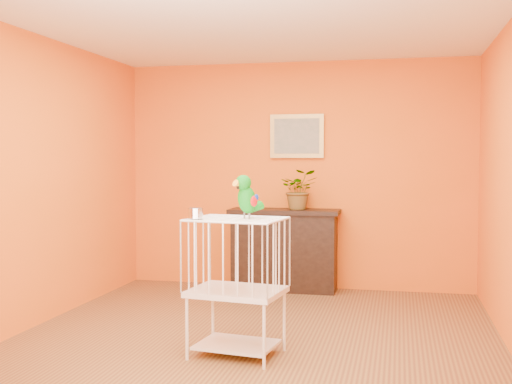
# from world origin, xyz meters

# --- Properties ---
(ground) EXTENTS (4.50, 4.50, 0.00)m
(ground) POSITION_xyz_m (0.00, 0.00, 0.00)
(ground) COLOR brown
(ground) RESTS_ON ground
(room_shell) EXTENTS (4.50, 4.50, 4.50)m
(room_shell) POSITION_xyz_m (0.00, 0.00, 1.58)
(room_shell) COLOR orange
(room_shell) RESTS_ON ground
(console_cabinet) EXTENTS (1.24, 0.45, 0.92)m
(console_cabinet) POSITION_xyz_m (-0.11, 2.03, 0.46)
(console_cabinet) COLOR black
(console_cabinet) RESTS_ON ground
(potted_plant) EXTENTS (0.48, 0.52, 0.35)m
(potted_plant) POSITION_xyz_m (0.06, 2.06, 1.10)
(potted_plant) COLOR #26722D
(potted_plant) RESTS_ON console_cabinet
(framed_picture) EXTENTS (0.62, 0.04, 0.50)m
(framed_picture) POSITION_xyz_m (0.00, 2.22, 1.75)
(framed_picture) COLOR #B1893F
(framed_picture) RESTS_ON room_shell
(birdcage) EXTENTS (0.74, 0.61, 1.04)m
(birdcage) POSITION_xyz_m (-0.04, -0.43, 0.54)
(birdcage) COLOR white
(birdcage) RESTS_ON ground
(feed_cup) EXTENTS (0.11, 0.11, 0.08)m
(feed_cup) POSITION_xyz_m (-0.32, -0.55, 1.09)
(feed_cup) COLOR silver
(feed_cup) RESTS_ON birdcage
(parrot) EXTENTS (0.22, 0.28, 0.33)m
(parrot) POSITION_xyz_m (0.04, -0.42, 1.21)
(parrot) COLOR #59544C
(parrot) RESTS_ON birdcage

